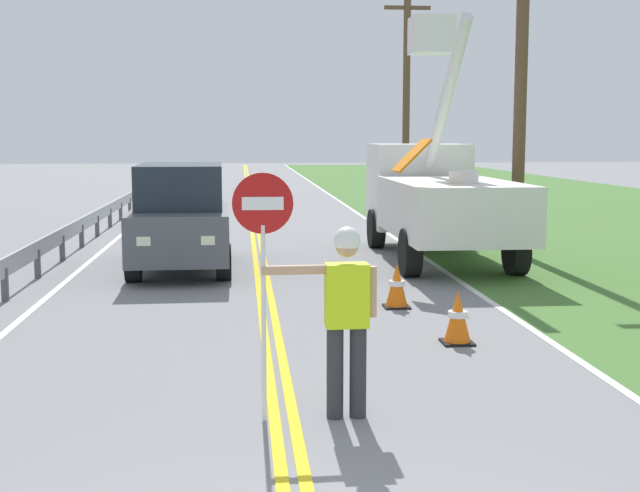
{
  "coord_description": "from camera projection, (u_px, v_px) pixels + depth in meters",
  "views": [
    {
      "loc": [
        -0.38,
        -4.4,
        2.67
      ],
      "look_at": [
        0.66,
        7.06,
        1.2
      ],
      "focal_mm": 48.86,
      "sensor_mm": 36.0,
      "label": 1
    }
  ],
  "objects": [
    {
      "name": "centerline_yellow_left",
      "position": [
        252.0,
        231.0,
        24.46
      ],
      "size": [
        0.11,
        110.0,
        0.01
      ],
      "primitive_type": "cube",
      "color": "yellow",
      "rests_on": "ground"
    },
    {
      "name": "centerline_yellow_right",
      "position": [
        258.0,
        230.0,
        24.48
      ],
      "size": [
        0.11,
        110.0,
        0.01
      ],
      "primitive_type": "cube",
      "color": "yellow",
      "rests_on": "ground"
    },
    {
      "name": "edge_line_right",
      "position": [
        382.0,
        229.0,
        24.79
      ],
      "size": [
        0.12,
        110.0,
        0.01
      ],
      "primitive_type": "cube",
      "color": "silver",
      "rests_on": "ground"
    },
    {
      "name": "edge_line_left",
      "position": [
        125.0,
        232.0,
        24.15
      ],
      "size": [
        0.12,
        110.0,
        0.01
      ],
      "primitive_type": "cube",
      "color": "silver",
      "rests_on": "ground"
    },
    {
      "name": "flagger_worker",
      "position": [
        346.0,
        309.0,
        8.15
      ],
      "size": [
        1.09,
        0.25,
        1.83
      ],
      "color": "#2D2D33",
      "rests_on": "ground"
    },
    {
      "name": "stop_sign_paddle",
      "position": [
        263.0,
        241.0,
        7.97
      ],
      "size": [
        0.56,
        0.04,
        2.33
      ],
      "color": "silver",
      "rests_on": "ground"
    },
    {
      "name": "utility_bucket_truck",
      "position": [
        435.0,
        193.0,
        18.97
      ],
      "size": [
        2.69,
        6.82,
        5.26
      ],
      "color": "white",
      "rests_on": "ground"
    },
    {
      "name": "oncoming_suv_nearest",
      "position": [
        181.0,
        217.0,
        17.29
      ],
      "size": [
        2.01,
        4.65,
        2.1
      ],
      "color": "#4C5156",
      "rests_on": "ground"
    },
    {
      "name": "utility_pole_near",
      "position": [
        521.0,
        68.0,
        19.18
      ],
      "size": [
        1.8,
        0.28,
        7.92
      ],
      "color": "brown",
      "rests_on": "ground"
    },
    {
      "name": "utility_pole_mid",
      "position": [
        406.0,
        94.0,
        33.96
      ],
      "size": [
        1.8,
        0.28,
        8.16
      ],
      "color": "brown",
      "rests_on": "ground"
    },
    {
      "name": "traffic_cone_lead",
      "position": [
        458.0,
        318.0,
        11.17
      ],
      "size": [
        0.4,
        0.4,
        0.7
      ],
      "color": "orange",
      "rests_on": "ground"
    },
    {
      "name": "traffic_cone_mid",
      "position": [
        397.0,
        286.0,
        13.52
      ],
      "size": [
        0.4,
        0.4,
        0.7
      ],
      "color": "orange",
      "rests_on": "ground"
    },
    {
      "name": "guardrail_left_shoulder",
      "position": [
        72.0,
        231.0,
        19.64
      ],
      "size": [
        0.1,
        32.0,
        0.71
      ],
      "color": "#9EA0A3",
      "rests_on": "ground"
    }
  ]
}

